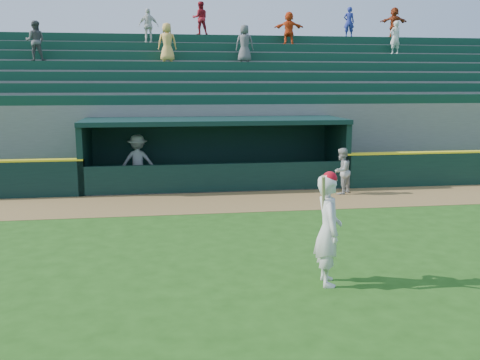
% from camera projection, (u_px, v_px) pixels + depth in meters
% --- Properties ---
extents(ground, '(120.00, 120.00, 0.00)m').
position_uv_depth(ground, '(250.00, 248.00, 12.18)').
color(ground, '#204D13').
rests_on(ground, ground).
extents(warning_track, '(40.00, 3.00, 0.01)m').
position_uv_depth(warning_track, '(225.00, 202.00, 16.95)').
color(warning_track, olive).
rests_on(warning_track, ground).
extents(dugout_player_front, '(0.97, 0.96, 1.58)m').
position_uv_depth(dugout_player_front, '(342.00, 171.00, 18.06)').
color(dugout_player_front, '#A4A49F').
rests_on(dugout_player_front, ground).
extents(dugout_player_inside, '(1.26, 0.77, 1.91)m').
position_uv_depth(dugout_player_inside, '(138.00, 161.00, 19.21)').
color(dugout_player_inside, '#ACACA7').
rests_on(dugout_player_inside, ground).
extents(dugout, '(9.40, 2.80, 2.46)m').
position_uv_depth(dugout, '(214.00, 148.00, 19.73)').
color(dugout, '#62625D').
rests_on(dugout, ground).
extents(stands, '(34.50, 6.25, 7.50)m').
position_uv_depth(stands, '(203.00, 113.00, 24.00)').
color(stands, slate).
rests_on(stands, ground).
extents(batter_at_plate, '(0.58, 0.87, 2.15)m').
position_uv_depth(batter_at_plate, '(328.00, 229.00, 9.86)').
color(batter_at_plate, silver).
rests_on(batter_at_plate, ground).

